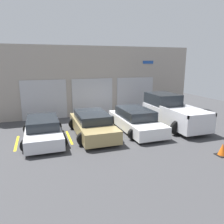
# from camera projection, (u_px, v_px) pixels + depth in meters

# --- Properties ---
(ground_plane) EXTENTS (28.00, 28.00, 0.00)m
(ground_plane) POSITION_uv_depth(u_px,v_px,m) (107.00, 126.00, 13.87)
(ground_plane) COLOR #3D3D3F
(shophouse_building) EXTENTS (15.69, 0.68, 5.09)m
(shophouse_building) POSITION_uv_depth(u_px,v_px,m) (94.00, 82.00, 16.33)
(shophouse_building) COLOR #9E9389
(shophouse_building) RESTS_ON ground
(pickup_truck) EXTENTS (2.43, 5.02, 1.89)m
(pickup_truck) POSITION_uv_depth(u_px,v_px,m) (171.00, 112.00, 13.89)
(pickup_truck) COLOR silver
(pickup_truck) RESTS_ON ground
(sedan_white) EXTENTS (2.18, 4.71, 1.29)m
(sedan_white) POSITION_uv_depth(u_px,v_px,m) (135.00, 120.00, 12.87)
(sedan_white) COLOR white
(sedan_white) RESTS_ON ground
(sedan_side) EXTENTS (2.12, 4.26, 1.18)m
(sedan_side) POSITION_uv_depth(u_px,v_px,m) (43.00, 130.00, 11.24)
(sedan_side) COLOR silver
(sedan_side) RESTS_ON ground
(van_right) EXTENTS (2.26, 4.54, 1.25)m
(van_right) POSITION_uv_depth(u_px,v_px,m) (92.00, 124.00, 12.05)
(van_right) COLOR #9E8956
(van_right) RESTS_ON ground
(parking_stripe_far_left) EXTENTS (0.12, 2.20, 0.01)m
(parking_stripe_far_left) POSITION_uv_depth(u_px,v_px,m) (17.00, 143.00, 10.93)
(parking_stripe_far_left) COLOR gold
(parking_stripe_far_left) RESTS_ON ground
(parking_stripe_left) EXTENTS (0.12, 2.20, 0.01)m
(parking_stripe_left) POSITION_uv_depth(u_px,v_px,m) (69.00, 137.00, 11.75)
(parking_stripe_left) COLOR gold
(parking_stripe_left) RESTS_ON ground
(parking_stripe_centre) EXTENTS (0.12, 2.20, 0.01)m
(parking_stripe_centre) POSITION_uv_depth(u_px,v_px,m) (115.00, 132.00, 12.57)
(parking_stripe_centre) COLOR gold
(parking_stripe_centre) RESTS_ON ground
(parking_stripe_right) EXTENTS (0.12, 2.20, 0.01)m
(parking_stripe_right) POSITION_uv_depth(u_px,v_px,m) (155.00, 128.00, 13.39)
(parking_stripe_right) COLOR gold
(parking_stripe_right) RESTS_ON ground
(parking_stripe_far_right) EXTENTS (0.12, 2.20, 0.01)m
(parking_stripe_far_right) POSITION_uv_depth(u_px,v_px,m) (190.00, 124.00, 14.21)
(parking_stripe_far_right) COLOR gold
(parking_stripe_far_right) RESTS_ON ground
(traffic_cone) EXTENTS (0.47, 0.47, 0.55)m
(traffic_cone) POSITION_uv_depth(u_px,v_px,m) (222.00, 150.00, 9.45)
(traffic_cone) COLOR black
(traffic_cone) RESTS_ON ground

